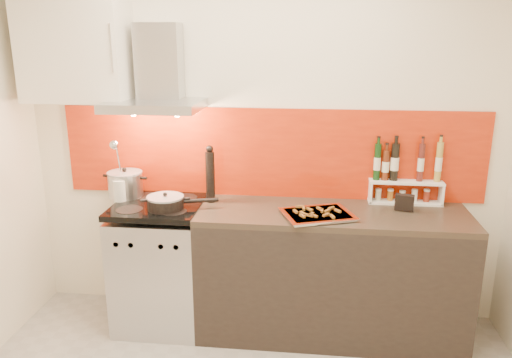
# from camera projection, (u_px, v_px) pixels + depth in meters

# --- Properties ---
(back_wall) EXTENTS (3.40, 0.02, 2.60)m
(back_wall) POSITION_uv_depth(u_px,v_px,m) (263.00, 142.00, 3.55)
(back_wall) COLOR silver
(back_wall) RESTS_ON ground
(backsplash) EXTENTS (3.00, 0.02, 0.64)m
(backsplash) POSITION_uv_depth(u_px,v_px,m) (270.00, 153.00, 3.55)
(backsplash) COLOR #9D1E08
(backsplash) RESTS_ON back_wall
(range_stove) EXTENTS (0.60, 0.60, 0.91)m
(range_stove) POSITION_uv_depth(u_px,v_px,m) (161.00, 266.00, 3.57)
(range_stove) COLOR #B7B7BA
(range_stove) RESTS_ON ground
(counter) EXTENTS (1.80, 0.60, 0.90)m
(counter) POSITION_uv_depth(u_px,v_px,m) (330.00, 273.00, 3.44)
(counter) COLOR black
(counter) RESTS_ON ground
(range_hood) EXTENTS (0.62, 0.50, 0.61)m
(range_hood) POSITION_uv_depth(u_px,v_px,m) (157.00, 79.00, 3.35)
(range_hood) COLOR #B7B7BA
(range_hood) RESTS_ON back_wall
(upper_cabinet) EXTENTS (0.70, 0.35, 0.72)m
(upper_cabinet) POSITION_uv_depth(u_px,v_px,m) (76.00, 47.00, 3.34)
(upper_cabinet) COLOR white
(upper_cabinet) RESTS_ON back_wall
(stock_pot) EXTENTS (0.25, 0.25, 0.21)m
(stock_pot) POSITION_uv_depth(u_px,v_px,m) (125.00, 184.00, 3.58)
(stock_pot) COLOR #B7B7BA
(stock_pot) RESTS_ON range_stove
(saute_pan) EXTENTS (0.47, 0.25, 0.11)m
(saute_pan) POSITION_uv_depth(u_px,v_px,m) (167.00, 202.00, 3.32)
(saute_pan) COLOR black
(saute_pan) RESTS_ON range_stove
(utensil_jar) EXTENTS (0.10, 0.14, 0.46)m
(utensil_jar) POSITION_uv_depth(u_px,v_px,m) (119.00, 184.00, 3.46)
(utensil_jar) COLOR silver
(utensil_jar) RESTS_ON range_stove
(pepper_mill) EXTENTS (0.06, 0.06, 0.40)m
(pepper_mill) POSITION_uv_depth(u_px,v_px,m) (210.00, 175.00, 3.46)
(pepper_mill) COLOR black
(pepper_mill) RESTS_ON counter
(step_shelf) EXTENTS (0.50, 0.14, 0.44)m
(step_shelf) POSITION_uv_depth(u_px,v_px,m) (404.00, 179.00, 3.44)
(step_shelf) COLOR white
(step_shelf) RESTS_ON counter
(caddy_box) EXTENTS (0.13, 0.08, 0.10)m
(caddy_box) POSITION_uv_depth(u_px,v_px,m) (404.00, 202.00, 3.31)
(caddy_box) COLOR black
(caddy_box) RESTS_ON counter
(baking_tray) EXTENTS (0.53, 0.47, 0.03)m
(baking_tray) POSITION_uv_depth(u_px,v_px,m) (317.00, 214.00, 3.22)
(baking_tray) COLOR silver
(baking_tray) RESTS_ON counter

